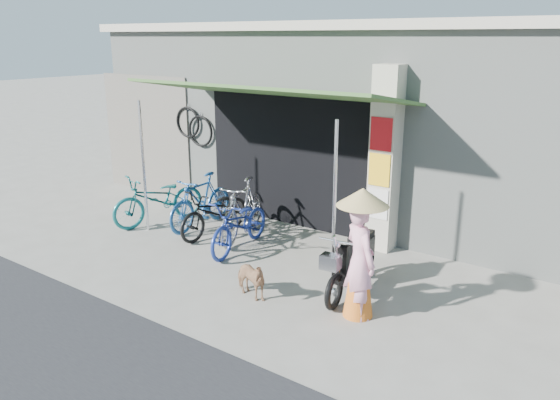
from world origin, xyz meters
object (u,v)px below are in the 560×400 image
Objects in this scene: street_dog at (249,279)px; bike_navy at (240,224)px; moped at (353,261)px; nun at (360,254)px; bike_silver at (242,210)px; bike_blue at (201,201)px; bike_black at (215,212)px; bike_teal at (159,199)px.

bike_navy is at bearing 56.02° from street_dog.
street_dog is 1.45m from moped.
bike_silver is at bearing 9.46° from nun.
moped is at bearing -13.75° from bike_blue.
bike_blue is 1.00m from bike_silver.
moped reaches higher than street_dog.
nun is at bearing -20.71° from bike_blue.
bike_navy reaches higher than bike_black.
bike_teal is at bearing 21.36° from nun.
moped is at bearing 10.99° from bike_teal.
street_dog is 1.59m from nun.
bike_navy is at bearing 12.54° from bike_teal.
nun is at bearing -61.27° from street_dog.
bike_black is (1.27, 0.16, -0.05)m from bike_teal.
street_dog is at bearing 49.43° from nun.
bike_navy is 1.76m from street_dog.
bike_blue is at bearing 162.29° from moped.
bike_blue is 3.07m from street_dog.
bike_teal is 4.34m from moped.
bike_blue is 0.97× the size of bike_navy.
bike_navy is (2.09, -0.14, -0.03)m from bike_teal.
bike_silver is at bearing 116.98° from bike_navy.
bike_black is 3.10m from moped.
bike_teal is at bearing -160.26° from bike_blue.
bike_silver reaches higher than bike_navy.
bike_black is 0.87m from bike_navy.
bike_blue is at bearing 164.95° from bike_black.
nun is (1.43, 0.41, 0.56)m from street_dog.
bike_silver is 2.65m from moped.
moped is at bearing -15.79° from bike_navy.
bike_blue is 4.18m from nun.
nun reaches higher than bike_teal.
bike_blue is at bearing 38.39° from bike_teal.
bike_silver is 1.03× the size of nun.
moped is 0.83m from nun.
nun reaches higher than bike_navy.
moped is (3.05, -0.56, 0.00)m from bike_black.
bike_blue reaches higher than bike_teal.
street_dog is at bearing -6.87° from bike_teal.
bike_black is at bearing 23.45° from bike_teal.
street_dog is (1.21, -1.28, -0.17)m from bike_navy.
bike_silver is at bearing 18.83° from bike_black.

